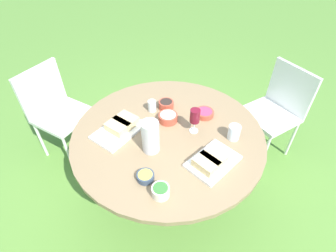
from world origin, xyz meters
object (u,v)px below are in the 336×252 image
at_px(chair_near_right, 55,107).
at_px(wine_glass, 195,117).
at_px(dining_table, 168,144).
at_px(water_pitcher, 150,137).
at_px(chair_near_left, 277,106).

distance_m(chair_near_right, wine_glass, 1.39).
relative_size(dining_table, wine_glass, 7.16).
distance_m(water_pitcher, wine_glass, 0.33).
bearing_deg(chair_near_left, dining_table, 66.02).
distance_m(chair_near_left, water_pitcher, 1.40).
height_order(chair_near_left, wine_glass, wine_glass).
xyz_separation_m(dining_table, water_pitcher, (0.00, 0.19, 0.23)).
bearing_deg(chair_near_right, wine_glass, -171.28).
bearing_deg(water_pitcher, chair_near_left, -110.81).
bearing_deg(dining_table, chair_near_right, 4.37).
relative_size(water_pitcher, wine_glass, 1.21).
bearing_deg(chair_near_right, dining_table, -175.63).
height_order(dining_table, water_pitcher, water_pitcher).
height_order(water_pitcher, wine_glass, water_pitcher).
height_order(dining_table, chair_near_right, chair_near_right).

